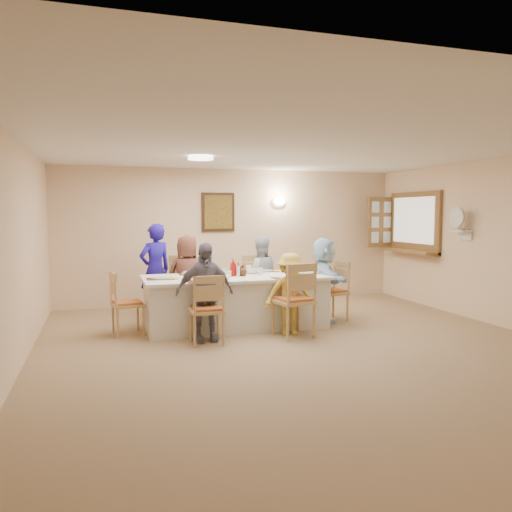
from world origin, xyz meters
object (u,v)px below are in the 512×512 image
object	(u,v)px
chair_front_left	(207,308)
diner_right_end	(324,279)
diner_back_right	(260,276)
diner_front_left	(205,292)
serving_hatch	(414,223)
chair_back_left	(186,287)
diner_back_left	(188,278)
dining_table	(236,301)
diner_front_right	(290,294)
caregiver	(155,270)
chair_front_right	(293,299)
chair_right_end	(331,291)
chair_left_end	(128,303)
condiment_ketchup	(233,267)
chair_back_right	(258,285)
desk_fan	(459,221)

from	to	relation	value
chair_front_left	diner_right_end	distance (m)	2.18
diner_back_right	diner_front_left	bearing A→B (deg)	56.06
serving_hatch	diner_front_left	world-z (taller)	serving_hatch
diner_front_left	diner_right_end	xyz separation A→B (m)	(2.02, 0.68, -0.00)
chair_back_left	diner_back_left	bearing A→B (deg)	-98.67
dining_table	diner_right_end	bearing A→B (deg)	0.00
diner_front_right	caregiver	size ratio (longest dim) A/B	0.75
chair_back_left	chair_front_right	distance (m)	2.00
chair_front_right	diner_front_left	distance (m)	1.21
chair_right_end	diner_front_right	size ratio (longest dim) A/B	0.82
chair_front_right	diner_back_right	xyz separation A→B (m)	(-0.00, 1.48, 0.13)
diner_front_right	caregiver	xyz separation A→B (m)	(-1.65, 1.83, 0.19)
serving_hatch	chair_left_end	xyz separation A→B (m)	(-5.27, -0.98, -1.06)
chair_back_left	dining_table	bearing A→B (deg)	-61.80
chair_front_left	condiment_ketchup	distance (m)	1.08
condiment_ketchup	chair_left_end	bearing A→B (deg)	-179.69
dining_table	condiment_ketchup	world-z (taller)	condiment_ketchup
chair_front_left	diner_back_left	size ratio (longest dim) A/B	0.68
serving_hatch	condiment_ketchup	xyz separation A→B (m)	(-3.75, -0.97, -0.61)
chair_back_right	diner_front_right	bearing A→B (deg)	-88.92
chair_back_left	chair_back_right	bearing A→B (deg)	-8.67
diner_front_right	desk_fan	bearing A→B (deg)	11.18
chair_front_right	serving_hatch	bearing A→B (deg)	-159.48
dining_table	condiment_ketchup	size ratio (longest dim) A/B	10.29
chair_back_right	chair_front_right	xyz separation A→B (m)	(-0.00, -1.60, 0.03)
chair_back_left	diner_back_left	xyz separation A→B (m)	(0.00, -0.12, 0.17)
dining_table	diner_front_right	bearing A→B (deg)	-48.58
chair_back_right	chair_front_left	world-z (taller)	chair_back_right
diner_back_right	chair_front_right	bearing A→B (deg)	97.48
chair_back_left	chair_front_right	bearing A→B (deg)	-61.80
dining_table	chair_front_left	size ratio (longest dim) A/B	2.94
desk_fan	dining_table	bearing A→B (deg)	174.11
serving_hatch	diner_back_left	size ratio (longest dim) A/B	1.12
desk_fan	chair_front_right	xyz separation A→B (m)	(-3.01, -0.43, -1.03)
chair_back_left	chair_front_left	xyz separation A→B (m)	(0.00, -1.60, -0.05)
chair_right_end	condiment_ketchup	bearing A→B (deg)	-100.93
desk_fan	chair_back_left	world-z (taller)	desk_fan
chair_right_end	diner_front_left	bearing A→B (deg)	-83.08
chair_front_right	condiment_ketchup	xyz separation A→B (m)	(-0.63, 0.81, 0.37)
diner_back_right	caregiver	world-z (taller)	caregiver
dining_table	diner_right_end	world-z (taller)	diner_right_end
desk_fan	diner_right_end	xyz separation A→B (m)	(-2.19, 0.37, -0.90)
dining_table	chair_left_end	bearing A→B (deg)	180.00
desk_fan	dining_table	size ratio (longest dim) A/B	0.11
dining_table	diner_front_left	bearing A→B (deg)	-131.42
diner_back_right	diner_front_left	world-z (taller)	diner_front_left
chair_right_end	diner_back_right	distance (m)	1.18
serving_hatch	diner_back_right	xyz separation A→B (m)	(-3.12, -0.30, -0.85)
diner_front_right	condiment_ketchup	world-z (taller)	diner_front_right
chair_back_left	diner_back_right	xyz separation A→B (m)	(1.20, -0.12, 0.14)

